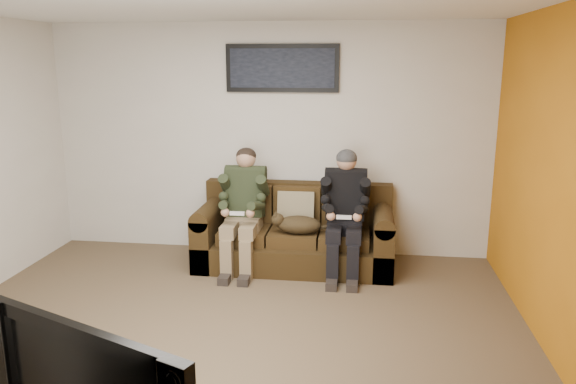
# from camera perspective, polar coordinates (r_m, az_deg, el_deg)

# --- Properties ---
(floor) EXTENTS (5.00, 5.00, 0.00)m
(floor) POSITION_cam_1_polar(r_m,az_deg,el_deg) (4.68, -6.57, -14.69)
(floor) COLOR brown
(floor) RESTS_ON ground
(wall_back) EXTENTS (5.00, 0.00, 5.00)m
(wall_back) POSITION_cam_1_polar(r_m,az_deg,el_deg) (6.40, -1.99, 5.29)
(wall_back) COLOR beige
(wall_back) RESTS_ON ground
(wall_front) EXTENTS (5.00, 0.00, 5.00)m
(wall_front) POSITION_cam_1_polar(r_m,az_deg,el_deg) (2.22, -21.91, -11.14)
(wall_front) COLOR beige
(wall_front) RESTS_ON ground
(wall_right) EXTENTS (0.00, 4.50, 4.50)m
(wall_right) POSITION_cam_1_polar(r_m,az_deg,el_deg) (4.34, 26.83, 0.06)
(wall_right) COLOR beige
(wall_right) RESTS_ON ground
(accent_wall_right) EXTENTS (0.00, 4.50, 4.50)m
(accent_wall_right) POSITION_cam_1_polar(r_m,az_deg,el_deg) (4.34, 26.71, 0.06)
(accent_wall_right) COLOR #BD6C12
(accent_wall_right) RESTS_ON ground
(sofa) EXTENTS (2.09, 0.90, 0.85)m
(sofa) POSITION_cam_1_polar(r_m,az_deg,el_deg) (6.15, 0.77, -4.37)
(sofa) COLOR #31220E
(sofa) RESTS_ON ground
(throw_pillow) EXTENTS (0.40, 0.19, 0.40)m
(throw_pillow) POSITION_cam_1_polar(r_m,az_deg,el_deg) (6.11, 0.82, -1.71)
(throw_pillow) COLOR #877958
(throw_pillow) RESTS_ON sofa
(throw_blanket) EXTENTS (0.43, 0.21, 0.08)m
(throw_blanket) POSITION_cam_1_polar(r_m,az_deg,el_deg) (6.37, -4.59, 1.14)
(throw_blanket) COLOR gray
(throw_blanket) RESTS_ON sofa
(person_left) EXTENTS (0.51, 0.87, 1.27)m
(person_left) POSITION_cam_1_polar(r_m,az_deg,el_deg) (5.97, -4.55, -1.10)
(person_left) COLOR #897455
(person_left) RESTS_ON sofa
(person_right) EXTENTS (0.51, 0.86, 1.28)m
(person_right) POSITION_cam_1_polar(r_m,az_deg,el_deg) (5.84, 5.82, -1.41)
(person_right) COLOR black
(person_right) RESTS_ON sofa
(cat) EXTENTS (0.66, 0.26, 0.24)m
(cat) POSITION_cam_1_polar(r_m,az_deg,el_deg) (5.85, 0.92, -3.29)
(cat) COLOR #42321A
(cat) RESTS_ON sofa
(framed_poster) EXTENTS (1.25, 0.05, 0.52)m
(framed_poster) POSITION_cam_1_polar(r_m,az_deg,el_deg) (6.28, -0.60, 12.47)
(framed_poster) COLOR black
(framed_poster) RESTS_ON wall_back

